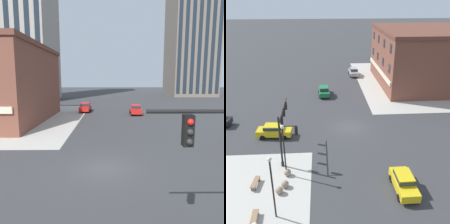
{
  "view_description": "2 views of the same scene",
  "coord_description": "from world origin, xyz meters",
  "views": [
    {
      "loc": [
        0.23,
        -14.11,
        5.94
      ],
      "look_at": [
        0.55,
        7.28,
        2.78
      ],
      "focal_mm": 35.14,
      "sensor_mm": 36.0,
      "label": 1
    },
    {
      "loc": [
        32.96,
        -3.78,
        17.24
      ],
      "look_at": [
        -0.76,
        -1.53,
        2.07
      ],
      "focal_mm": 43.36,
      "sensor_mm": 36.0,
      "label": 2
    }
  ],
  "objects": [
    {
      "name": "street_lamp_mid_sidewalk",
      "position": [
        15.63,
        -7.8,
        3.65
      ],
      "size": [
        0.36,
        0.36,
        5.89
      ],
      "color": "black",
      "rests_on": "ground"
    },
    {
      "name": "storefront_block_near_corner",
      "position": [
        -18.85,
        17.57,
        5.41
      ],
      "size": [
        20.09,
        19.59,
        10.81
      ],
      "color": "brown",
      "rests_on": "ground"
    },
    {
      "name": "bollard_sphere_curb_c",
      "position": [
        12.78,
        -7.9,
        0.37
      ],
      "size": [
        0.73,
        0.73,
        0.73
      ],
      "primitive_type": "sphere",
      "color": "gray",
      "rests_on": "ground"
    },
    {
      "name": "traffic_signal_main",
      "position": [
        6.73,
        -7.91,
        3.75
      ],
      "size": [
        7.29,
        2.09,
        5.83
      ],
      "color": "black",
      "rests_on": "ground"
    },
    {
      "name": "street_lamp_corner_near",
      "position": [
        10.0,
        -7.54,
        3.55
      ],
      "size": [
        0.36,
        0.36,
        5.71
      ],
      "color": "black",
      "rests_on": "ground"
    },
    {
      "name": "bench_mid_block",
      "position": [
        16.05,
        -9.48,
        0.33
      ],
      "size": [
        1.82,
        0.56,
        0.49
      ],
      "color": "#8E6B4C",
      "rests_on": "ground"
    },
    {
      "name": "bollard_sphere_curb_b",
      "position": [
        11.92,
        -7.47,
        0.37
      ],
      "size": [
        0.73,
        0.73,
        0.73
      ],
      "primitive_type": "sphere",
      "color": "gray",
      "rests_on": "ground"
    },
    {
      "name": "ground_plane",
      "position": [
        0.0,
        0.0,
        0.0
      ],
      "size": [
        320.0,
        320.0,
        0.0
      ],
      "primitive_type": "plane",
      "color": "#38383A"
    },
    {
      "name": "bollard_sphere_curb_a",
      "position": [
        10.11,
        -7.41,
        0.37
      ],
      "size": [
        0.73,
        0.73,
        0.73
      ],
      "primitive_type": "sphere",
      "color": "gray",
      "rests_on": "ground"
    },
    {
      "name": "car_parked_curb",
      "position": [
        1.86,
        -9.94,
        0.92
      ],
      "size": [
        2.11,
        4.51,
        1.68
      ],
      "color": "gold",
      "rests_on": "ground"
    },
    {
      "name": "car_main_northbound_near",
      "position": [
        -25.07,
        3.57,
        0.92
      ],
      "size": [
        4.47,
        2.03,
        1.68
      ],
      "color": "#99999E",
      "rests_on": "ground"
    },
    {
      "name": "car_main_southbound_far",
      "position": [
        -12.9,
        -3.25,
        0.92
      ],
      "size": [
        4.47,
        2.03,
        1.68
      ],
      "color": "#1E6B3D",
      "rests_on": "ground"
    },
    {
      "name": "sidewalk_far_corner",
      "position": [
        -20.0,
        20.0,
        0.0
      ],
      "size": [
        32.0,
        32.0,
        0.02
      ],
      "primitive_type": "cube",
      "color": "#B7B2A8",
      "rests_on": "ground"
    },
    {
      "name": "bench_near_signal",
      "position": [
        11.5,
        -10.34,
        0.33
      ],
      "size": [
        1.84,
        0.64,
        0.49
      ],
      "color": "#8E6B4C",
      "rests_on": "ground"
    },
    {
      "name": "car_main_northbound_far",
      "position": [
        13.0,
        3.75,
        0.92
      ],
      "size": [
        4.43,
        1.95,
        1.68
      ],
      "color": "gold",
      "rests_on": "ground"
    }
  ]
}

